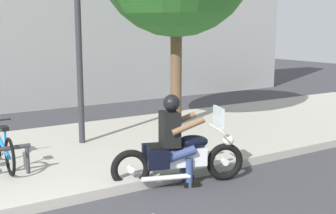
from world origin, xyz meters
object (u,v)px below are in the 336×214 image
Objects in this scene: rider at (175,134)px; street_lamp at (78,19)px; bicycle_3 at (3,147)px; motorcycle at (180,156)px.

rider is 0.34× the size of street_lamp.
rider is at bearing -41.21° from bicycle_3.
motorcycle is 0.37m from rider.
street_lamp reaches higher than rider.
motorcycle is 0.48× the size of street_lamp.
street_lamp reaches higher than bicycle_3.
rider is 3.22m from street_lamp.
bicycle_3 is (-2.22, 1.91, 0.03)m from motorcycle.
rider reaches higher than bicycle_3.
rider is 0.85× the size of bicycle_3.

